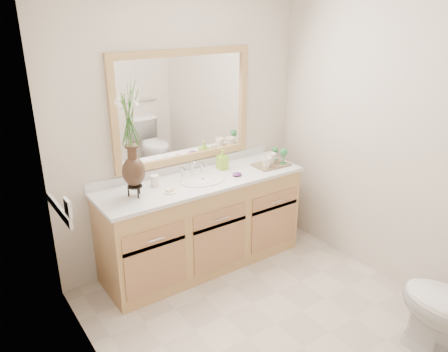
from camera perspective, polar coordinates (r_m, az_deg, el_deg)
floor at (r=3.46m, az=6.78°, el=-18.62°), size 2.60×2.60×0.00m
wall_back at (r=3.85m, az=-5.30°, el=5.99°), size 2.40×0.02×2.40m
wall_left at (r=2.27m, az=-15.38°, el=-5.89°), size 0.02×2.60×2.40m
wall_right at (r=3.73m, az=21.67°, el=4.04°), size 0.02×2.60×2.40m
vanity at (r=3.91m, az=-2.82°, el=-6.28°), size 1.80×0.55×0.80m
counter at (r=3.74m, az=-2.94°, el=-0.64°), size 1.84×0.57×0.03m
sink at (r=3.74m, az=-2.78°, el=-1.28°), size 0.38×0.34×0.23m
mirror at (r=3.78m, az=-5.24°, el=8.92°), size 1.32×0.04×0.97m
switch_plate at (r=3.04m, az=-19.73°, el=-3.91°), size 0.02×0.12×0.12m
door at (r=2.05m, az=26.52°, el=-17.54°), size 0.80×0.03×2.00m
flower_vase at (r=3.28m, az=-12.20°, el=6.76°), size 0.21×0.21×0.86m
tumbler at (r=3.62m, az=-9.03°, el=-0.60°), size 0.07×0.07×0.09m
soap_dish at (r=3.49m, az=-7.11°, el=-2.02°), size 0.10×0.10×0.03m
soap_bottle at (r=3.94m, az=-0.20°, el=2.07°), size 0.08×0.08×0.17m
purple_dish at (r=3.80m, az=1.71°, el=0.23°), size 0.11×0.10×0.03m
tray at (r=4.07m, az=6.17°, el=1.47°), size 0.33×0.23×0.02m
mug_left at (r=3.97m, az=5.57°, el=1.84°), size 0.10×0.10×0.10m
mug_right at (r=4.07m, az=6.08°, el=2.37°), size 0.15×0.15×0.11m
goblet_front at (r=4.06m, az=7.80°, el=2.98°), size 0.07×0.07×0.15m
goblet_back at (r=4.16m, az=6.69°, el=3.26°), size 0.06×0.06×0.13m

